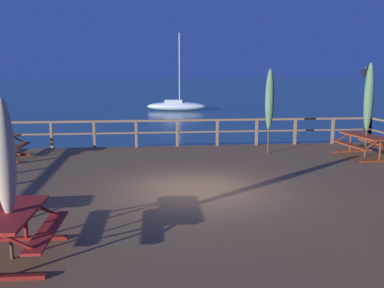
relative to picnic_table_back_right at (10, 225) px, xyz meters
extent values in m
plane|color=#2D5B6B|center=(3.38, 3.66, -1.43)|extent=(600.00, 600.00, 0.00)
cube|color=brown|center=(3.38, 3.66, -0.99)|extent=(16.56, 12.98, 0.88)
cube|color=brown|center=(3.38, 9.99, 0.50)|extent=(16.26, 0.09, 0.08)
cube|color=brown|center=(3.38, 9.99, 0.02)|extent=(16.26, 0.07, 0.06)
cube|color=brown|center=(-3.12, 9.99, -0.03)|extent=(0.10, 0.10, 1.05)
cube|color=brown|center=(-1.49, 9.99, -0.03)|extent=(0.10, 0.10, 1.05)
cube|color=brown|center=(0.13, 9.99, -0.03)|extent=(0.10, 0.10, 1.05)
cube|color=brown|center=(1.76, 9.99, -0.03)|extent=(0.10, 0.10, 1.05)
cube|color=brown|center=(3.38, 9.99, -0.03)|extent=(0.10, 0.10, 1.05)
cube|color=brown|center=(5.01, 9.99, -0.03)|extent=(0.10, 0.10, 1.05)
cube|color=brown|center=(6.64, 9.99, -0.03)|extent=(0.10, 0.10, 1.05)
cube|color=brown|center=(8.26, 9.99, -0.03)|extent=(0.10, 0.10, 1.05)
cube|color=brown|center=(9.89, 9.99, -0.03)|extent=(0.10, 0.10, 1.05)
cube|color=brown|center=(11.52, 9.99, -0.03)|extent=(0.10, 0.10, 1.05)
cube|color=brown|center=(11.52, 9.99, -0.03)|extent=(0.10, 0.10, 1.05)
cube|color=maroon|center=(0.00, 0.00, 0.19)|extent=(0.82, 1.83, 0.05)
cube|color=maroon|center=(0.56, -0.02, -0.11)|extent=(0.34, 1.81, 0.04)
cylinder|color=maroon|center=(0.26, -0.73, 0.04)|extent=(0.63, 0.08, 0.37)
cube|color=maroon|center=(0.02, 0.72, -0.52)|extent=(1.40, 0.12, 0.06)
cylinder|color=maroon|center=(0.02, 0.72, -0.18)|extent=(0.07, 0.07, 0.74)
cylinder|color=maroon|center=(0.30, 0.71, 0.04)|extent=(0.63, 0.08, 0.37)
cylinder|color=maroon|center=(-0.26, 0.73, 0.04)|extent=(0.63, 0.08, 0.37)
cube|color=#993819|center=(9.76, 7.17, 0.19)|extent=(0.92, 2.18, 0.05)
cube|color=#993819|center=(10.32, 7.21, -0.11)|extent=(0.44, 2.14, 0.04)
cube|color=#993819|center=(9.20, 7.13, -0.11)|extent=(0.44, 2.14, 0.04)
cube|color=maroon|center=(9.83, 6.29, -0.52)|extent=(1.40, 0.19, 0.06)
cylinder|color=maroon|center=(9.83, 6.29, -0.18)|extent=(0.07, 0.07, 0.74)
cylinder|color=maroon|center=(9.55, 6.27, 0.04)|extent=(0.63, 0.10, 0.37)
cube|color=maroon|center=(9.69, 8.05, -0.52)|extent=(1.40, 0.19, 0.06)
cylinder|color=maroon|center=(9.69, 8.05, -0.18)|extent=(0.07, 0.07, 0.74)
cylinder|color=maroon|center=(9.97, 8.07, 0.04)|extent=(0.63, 0.10, 0.37)
cylinder|color=maroon|center=(9.41, 8.03, 0.04)|extent=(0.63, 0.10, 0.37)
cube|color=#993819|center=(-2.72, 8.16, 0.19)|extent=(0.81, 1.66, 0.05)
cube|color=#993819|center=(-2.16, 8.14, -0.11)|extent=(0.33, 1.64, 0.04)
cylinder|color=maroon|center=(-2.46, 7.51, 0.04)|extent=(0.63, 0.07, 0.37)
cube|color=maroon|center=(-2.70, 8.80, -0.52)|extent=(1.40, 0.12, 0.06)
cylinder|color=maroon|center=(-2.70, 8.80, -0.18)|extent=(0.07, 0.07, 0.74)
cylinder|color=maroon|center=(-2.42, 8.79, 0.04)|extent=(0.63, 0.07, 0.37)
cylinder|color=maroon|center=(-2.98, 8.81, 0.04)|extent=(0.63, 0.07, 0.37)
cylinder|color=#4C3828|center=(0.00, -0.02, 0.65)|extent=(0.06, 0.06, 2.42)
ellipsoid|color=tan|center=(0.00, -0.02, 1.08)|extent=(0.32, 0.32, 1.84)
cylinder|color=#685B4C|center=(0.00, -0.02, 0.94)|extent=(0.21, 0.21, 0.05)
cone|color=#4C3828|center=(0.00, -0.02, 1.93)|extent=(0.10, 0.10, 0.14)
cylinder|color=#4C3828|center=(9.76, 7.10, 0.99)|extent=(0.06, 0.06, 3.09)
ellipsoid|color=#4C704C|center=(9.76, 7.10, 1.54)|extent=(0.32, 0.32, 2.35)
cylinder|color=#2D432D|center=(9.76, 7.10, 1.36)|extent=(0.21, 0.21, 0.05)
cone|color=#4C3828|center=(9.76, 7.10, 2.60)|extent=(0.10, 0.10, 0.14)
cylinder|color=#4C3828|center=(6.61, 8.23, 0.90)|extent=(0.06, 0.06, 2.91)
ellipsoid|color=#4C704C|center=(6.61, 8.23, 1.41)|extent=(0.32, 0.32, 2.21)
cylinder|color=#2D432D|center=(6.61, 8.23, 1.25)|extent=(0.21, 0.21, 0.05)
cone|color=#4C3828|center=(6.61, 8.23, 2.42)|extent=(0.10, 0.10, 0.14)
cylinder|color=black|center=(10.97, 9.44, 1.05)|extent=(0.09, 0.09, 3.20)
cylinder|color=black|center=(10.79, 9.23, 2.57)|extent=(0.40, 0.46, 0.06)
cube|color=black|center=(10.62, 9.02, 2.37)|extent=(0.20, 0.20, 0.28)
sphere|color=#F4E08C|center=(10.62, 9.02, 2.37)|extent=(0.14, 0.14, 0.14)
ellipsoid|color=silver|center=(5.32, 36.09, -0.98)|extent=(6.17, 2.44, 0.90)
cube|color=silver|center=(5.02, 36.13, -0.49)|extent=(1.93, 1.32, 0.36)
cylinder|color=silver|center=(5.62, 36.05, 2.79)|extent=(0.10, 0.10, 7.00)
camera|label=1|loc=(2.14, -6.53, 2.35)|focal=39.20mm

